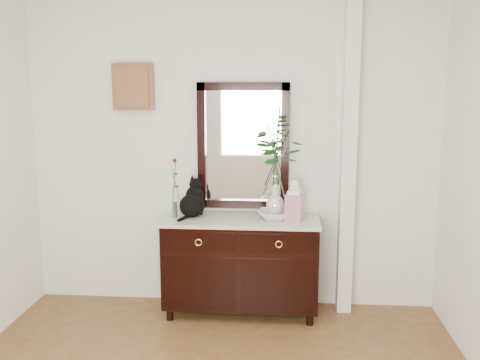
# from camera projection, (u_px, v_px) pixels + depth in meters

# --- Properties ---
(wall_back) EXTENTS (3.60, 0.04, 2.70)m
(wall_back) POSITION_uv_depth(u_px,v_px,m) (232.00, 156.00, 4.70)
(wall_back) COLOR white
(wall_back) RESTS_ON ground
(pilaster) EXTENTS (0.12, 0.20, 2.70)m
(pilaster) POSITION_uv_depth(u_px,v_px,m) (348.00, 159.00, 4.54)
(pilaster) COLOR white
(pilaster) RESTS_ON ground
(sideboard) EXTENTS (1.33, 0.52, 0.82)m
(sideboard) POSITION_uv_depth(u_px,v_px,m) (241.00, 261.00, 4.60)
(sideboard) COLOR black
(sideboard) RESTS_ON ground
(wall_mirror) EXTENTS (0.80, 0.06, 1.10)m
(wall_mirror) POSITION_uv_depth(u_px,v_px,m) (243.00, 146.00, 4.66)
(wall_mirror) COLOR black
(wall_mirror) RESTS_ON wall_back
(key_cabinet) EXTENTS (0.35, 0.10, 0.40)m
(key_cabinet) POSITION_uv_depth(u_px,v_px,m) (134.00, 87.00, 4.62)
(key_cabinet) COLOR brown
(key_cabinet) RESTS_ON wall_back
(cat) EXTENTS (0.31, 0.35, 0.33)m
(cat) POSITION_uv_depth(u_px,v_px,m) (192.00, 197.00, 4.57)
(cat) COLOR black
(cat) RESTS_ON sideboard
(lotus_bowl) EXTENTS (0.29, 0.29, 0.07)m
(lotus_bowl) POSITION_uv_depth(u_px,v_px,m) (275.00, 215.00, 4.52)
(lotus_bowl) COLOR white
(lotus_bowl) RESTS_ON sideboard
(vase_branches) EXTENTS (0.56, 0.56, 0.93)m
(vase_branches) POSITION_uv_depth(u_px,v_px,m) (276.00, 162.00, 4.44)
(vase_branches) COLOR silver
(vase_branches) RESTS_ON lotus_bowl
(bud_vase_rose) EXTENTS (0.08, 0.08, 0.52)m
(bud_vase_rose) POSITION_uv_depth(u_px,v_px,m) (174.00, 187.00, 4.54)
(bud_vase_rose) COLOR #2C612C
(bud_vase_rose) RESTS_ON sideboard
(ginger_jar) EXTENTS (0.16, 0.16, 0.36)m
(ginger_jar) POSITION_uv_depth(u_px,v_px,m) (295.00, 200.00, 4.43)
(ginger_jar) COLOR silver
(ginger_jar) RESTS_ON sideboard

